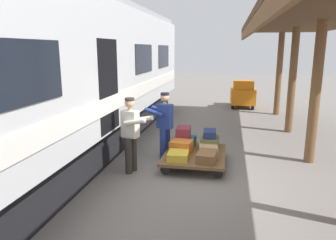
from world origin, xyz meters
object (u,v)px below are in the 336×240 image
(suitcase_orange_carryall, at_px, (182,147))
(suitcase_navy_fabric, at_px, (210,134))
(train_car, at_px, (46,80))
(suitcase_brown_leather, at_px, (207,157))
(suitcase_teal_softside, at_px, (184,142))
(porter_in_overalls, at_px, (164,124))
(suitcase_burgundy_valise, at_px, (183,132))
(porter_by_door, at_px, (131,133))
(suitcase_olive_duffel, at_px, (210,142))
(suitcase_yellow_case, at_px, (178,156))
(suitcase_tan_vintage, at_px, (209,150))
(luggage_cart, at_px, (195,155))
(baggage_tug, at_px, (243,94))

(suitcase_orange_carryall, distance_m, suitcase_navy_fabric, 0.86)
(train_car, distance_m, suitcase_brown_leather, 4.01)
(suitcase_teal_softside, height_order, porter_in_overalls, porter_in_overalls)
(train_car, bearing_deg, porter_in_overalls, -158.14)
(suitcase_teal_softside, distance_m, suitcase_burgundy_valise, 0.26)
(porter_in_overalls, xyz_separation_m, porter_by_door, (0.55, 0.98, 0.00))
(suitcase_olive_duffel, xyz_separation_m, suitcase_orange_carryall, (0.65, 0.50, 0.01))
(suitcase_yellow_case, height_order, suitcase_teal_softside, suitcase_teal_softside)
(porter_in_overalls, bearing_deg, suitcase_brown_leather, 146.08)
(suitcase_yellow_case, height_order, suitcase_brown_leather, suitcase_brown_leather)
(suitcase_tan_vintage, bearing_deg, suitcase_olive_duffel, -90.00)
(luggage_cart, distance_m, suitcase_orange_carryall, 0.38)
(suitcase_orange_carryall, xyz_separation_m, suitcase_navy_fabric, (-0.64, -0.53, 0.21))
(luggage_cart, height_order, porter_by_door, porter_by_door)
(suitcase_burgundy_valise, bearing_deg, porter_by_door, 50.54)
(porter_by_door, bearing_deg, suitcase_navy_fabric, -142.93)
(suitcase_olive_duffel, bearing_deg, suitcase_tan_vintage, 90.00)
(suitcase_tan_vintage, distance_m, porter_in_overalls, 1.28)
(suitcase_teal_softside, height_order, baggage_tug, baggage_tug)
(train_car, distance_m, porter_by_door, 2.27)
(porter_in_overalls, bearing_deg, suitcase_navy_fabric, -165.98)
(suitcase_brown_leather, bearing_deg, porter_by_door, 7.50)
(suitcase_olive_duffel, bearing_deg, suitcase_orange_carryall, 37.76)
(suitcase_brown_leather, distance_m, porter_by_door, 1.77)
(suitcase_navy_fabric, relative_size, porter_by_door, 0.29)
(suitcase_yellow_case, distance_m, suitcase_teal_softside, 1.01)
(luggage_cart, bearing_deg, suitcase_navy_fabric, -120.39)
(suitcase_teal_softside, distance_m, suitcase_navy_fabric, 0.68)
(suitcase_olive_duffel, height_order, porter_by_door, porter_by_door)
(porter_by_door, bearing_deg, suitcase_orange_carryall, -144.77)
(suitcase_teal_softside, bearing_deg, suitcase_orange_carryall, 90.00)
(suitcase_teal_softside, distance_m, baggage_tug, 7.85)
(train_car, height_order, suitcase_olive_duffel, train_car)
(suitcase_olive_duffel, relative_size, porter_by_door, 0.34)
(suitcase_orange_carryall, xyz_separation_m, baggage_tug, (-1.72, -8.17, 0.19))
(suitcase_olive_duffel, height_order, suitcase_navy_fabric, suitcase_navy_fabric)
(suitcase_burgundy_valise, height_order, suitcase_navy_fabric, suitcase_burgundy_valise)
(suitcase_navy_fabric, xyz_separation_m, baggage_tug, (-1.08, -7.63, -0.03))
(porter_by_door, bearing_deg, suitcase_brown_leather, -172.50)
(suitcase_burgundy_valise, xyz_separation_m, porter_by_door, (1.00, 1.21, 0.25))
(luggage_cart, xyz_separation_m, porter_in_overalls, (0.80, -0.25, 0.67))
(train_car, height_order, porter_by_door, train_car)
(suitcase_olive_duffel, bearing_deg, porter_in_overalls, 12.50)
(suitcase_yellow_case, relative_size, porter_by_door, 0.31)
(suitcase_navy_fabric, height_order, porter_by_door, porter_by_door)
(suitcase_navy_fabric, bearing_deg, porter_by_door, 37.07)
(luggage_cart, height_order, suitcase_orange_carryall, suitcase_orange_carryall)
(train_car, xyz_separation_m, suitcase_brown_leather, (-3.64, -0.25, -1.66))
(suitcase_burgundy_valise, relative_size, porter_in_overalls, 0.29)
(suitcase_tan_vintage, bearing_deg, porter_by_door, 23.37)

